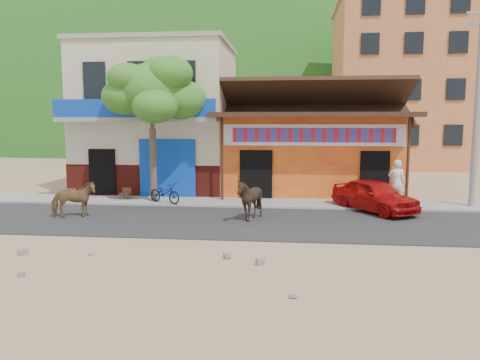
{
  "coord_description": "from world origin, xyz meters",
  "views": [
    {
      "loc": [
        1.09,
        -13.05,
        3.45
      ],
      "look_at": [
        -0.66,
        3.0,
        1.4
      ],
      "focal_mm": 35.0,
      "sensor_mm": 36.0,
      "label": 1
    }
  ],
  "objects_px": {
    "scooter": "(165,193)",
    "cafe_chair_left": "(70,190)",
    "cafe_chair_right": "(125,189)",
    "cow_dark": "(250,199)",
    "tree": "(152,129)",
    "cow_tan": "(73,199)",
    "red_car": "(374,195)",
    "pedestrian": "(397,182)",
    "utility_pole": "(478,103)"
  },
  "relations": [
    {
      "from": "utility_pole",
      "to": "cow_tan",
      "type": "distance_m",
      "value": 15.54
    },
    {
      "from": "scooter",
      "to": "cafe_chair_left",
      "type": "relative_size",
      "value": 2.0
    },
    {
      "from": "tree",
      "to": "cafe_chair_left",
      "type": "relative_size",
      "value": 7.6
    },
    {
      "from": "red_car",
      "to": "cow_tan",
      "type": "bearing_deg",
      "value": 157.43
    },
    {
      "from": "tree",
      "to": "utility_pole",
      "type": "relative_size",
      "value": 0.75
    },
    {
      "from": "utility_pole",
      "to": "cow_tan",
      "type": "relative_size",
      "value": 5.27
    },
    {
      "from": "pedestrian",
      "to": "scooter",
      "type": "bearing_deg",
      "value": 19.07
    },
    {
      "from": "tree",
      "to": "cafe_chair_left",
      "type": "bearing_deg",
      "value": 178.45
    },
    {
      "from": "utility_pole",
      "to": "cow_tan",
      "type": "height_order",
      "value": "utility_pole"
    },
    {
      "from": "scooter",
      "to": "cow_dark",
      "type": "bearing_deg",
      "value": -96.28
    },
    {
      "from": "pedestrian",
      "to": "cafe_chair_left",
      "type": "height_order",
      "value": "pedestrian"
    },
    {
      "from": "utility_pole",
      "to": "cafe_chair_left",
      "type": "distance_m",
      "value": 16.91
    },
    {
      "from": "cow_tan",
      "to": "cafe_chair_right",
      "type": "relative_size",
      "value": 1.76
    },
    {
      "from": "cafe_chair_left",
      "to": "cafe_chair_right",
      "type": "distance_m",
      "value": 2.34
    },
    {
      "from": "tree",
      "to": "cow_dark",
      "type": "xyz_separation_m",
      "value": [
        4.3,
        -3.07,
        -2.35
      ]
    },
    {
      "from": "cow_tan",
      "to": "cafe_chair_left",
      "type": "relative_size",
      "value": 1.92
    },
    {
      "from": "utility_pole",
      "to": "red_car",
      "type": "xyz_separation_m",
      "value": [
        -3.96,
        -1.2,
        -3.46
      ]
    },
    {
      "from": "cow_tan",
      "to": "red_car",
      "type": "bearing_deg",
      "value": -101.05
    },
    {
      "from": "utility_pole",
      "to": "cow_tan",
      "type": "bearing_deg",
      "value": -166.85
    },
    {
      "from": "cow_tan",
      "to": "utility_pole",
      "type": "bearing_deg",
      "value": -99.66
    },
    {
      "from": "utility_pole",
      "to": "scooter",
      "type": "relative_size",
      "value": 5.06
    },
    {
      "from": "tree",
      "to": "scooter",
      "type": "distance_m",
      "value": 2.7
    },
    {
      "from": "red_car",
      "to": "pedestrian",
      "type": "distance_m",
      "value": 1.51
    },
    {
      "from": "cow_dark",
      "to": "cafe_chair_left",
      "type": "xyz_separation_m",
      "value": [
        -8.02,
        3.17,
        -0.25
      ]
    },
    {
      "from": "utility_pole",
      "to": "cafe_chair_right",
      "type": "bearing_deg",
      "value": 179.19
    },
    {
      "from": "tree",
      "to": "pedestrian",
      "type": "distance_m",
      "value": 10.08
    },
    {
      "from": "scooter",
      "to": "cafe_chair_right",
      "type": "xyz_separation_m",
      "value": [
        -2.0,
        0.9,
        0.02
      ]
    },
    {
      "from": "cow_dark",
      "to": "cafe_chair_left",
      "type": "distance_m",
      "value": 8.63
    },
    {
      "from": "cow_tan",
      "to": "pedestrian",
      "type": "height_order",
      "value": "pedestrian"
    },
    {
      "from": "utility_pole",
      "to": "scooter",
      "type": "distance_m",
      "value": 12.74
    },
    {
      "from": "cow_tan",
      "to": "cafe_chair_right",
      "type": "xyz_separation_m",
      "value": [
        0.56,
        3.65,
        -0.13
      ]
    },
    {
      "from": "utility_pole",
      "to": "cafe_chair_left",
      "type": "height_order",
      "value": "utility_pole"
    },
    {
      "from": "utility_pole",
      "to": "red_car",
      "type": "bearing_deg",
      "value": -163.16
    },
    {
      "from": "red_car",
      "to": "scooter",
      "type": "height_order",
      "value": "red_car"
    },
    {
      "from": "scooter",
      "to": "red_car",
      "type": "bearing_deg",
      "value": -64.93
    },
    {
      "from": "utility_pole",
      "to": "pedestrian",
      "type": "xyz_separation_m",
      "value": [
        -2.94,
        -0.15,
        -3.09
      ]
    },
    {
      "from": "utility_pole",
      "to": "cafe_chair_left",
      "type": "bearing_deg",
      "value": -179.66
    },
    {
      "from": "tree",
      "to": "cow_dark",
      "type": "distance_m",
      "value": 5.78
    },
    {
      "from": "tree",
      "to": "red_car",
      "type": "height_order",
      "value": "tree"
    },
    {
      "from": "red_car",
      "to": "cafe_chair_right",
      "type": "distance_m",
      "value": 10.33
    },
    {
      "from": "red_car",
      "to": "cafe_chair_left",
      "type": "xyz_separation_m",
      "value": [
        -12.56,
        1.1,
        -0.14
      ]
    },
    {
      "from": "cow_dark",
      "to": "cafe_chair_right",
      "type": "bearing_deg",
      "value": -148.27
    },
    {
      "from": "cow_tan",
      "to": "scooter",
      "type": "distance_m",
      "value": 3.76
    },
    {
      "from": "tree",
      "to": "pedestrian",
      "type": "bearing_deg",
      "value": 0.26
    },
    {
      "from": "utility_pole",
      "to": "cow_tan",
      "type": "xyz_separation_m",
      "value": [
        -14.76,
        -3.45,
        -3.44
      ]
    },
    {
      "from": "tree",
      "to": "cow_dark",
      "type": "relative_size",
      "value": 4.11
    },
    {
      "from": "tree",
      "to": "cow_tan",
      "type": "height_order",
      "value": "tree"
    },
    {
      "from": "tree",
      "to": "cafe_chair_left",
      "type": "xyz_separation_m",
      "value": [
        -3.72,
        0.1,
        -2.61
      ]
    },
    {
      "from": "tree",
      "to": "utility_pole",
      "type": "height_order",
      "value": "utility_pole"
    },
    {
      "from": "utility_pole",
      "to": "cow_dark",
      "type": "relative_size",
      "value": 5.48
    }
  ]
}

